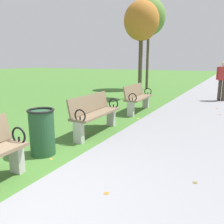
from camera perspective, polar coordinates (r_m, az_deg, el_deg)
park_bench_2 at (r=5.46m, az=-4.24°, el=-0.20°), size 0.51×1.61×0.90m
park_bench_3 at (r=7.80m, az=6.24°, el=3.58°), size 0.53×1.62×0.90m
tree_1 at (r=10.67m, az=7.17°, el=20.96°), size 1.49×1.49×4.14m
tree_2 at (r=14.31m, az=8.94°, el=21.75°), size 1.85×1.85×5.07m
pedestrian_walking at (r=10.79m, az=25.34°, el=7.28°), size 0.52×0.28×1.62m
trash_bin at (r=4.39m, az=-16.66°, el=-4.66°), size 0.48×0.48×0.84m
scattered_leaves at (r=5.61m, az=15.20°, el=-5.21°), size 3.82×7.45×0.02m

